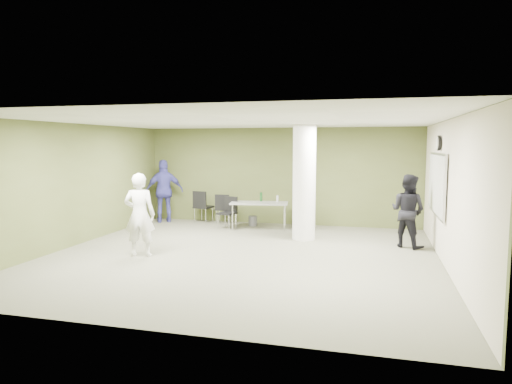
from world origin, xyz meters
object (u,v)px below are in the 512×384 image
(folding_table, at_px, (260,204))
(man_black, at_px, (408,211))
(woman_white, at_px, (140,215))
(chair_back_left, at_px, (202,204))
(man_blue, at_px, (164,191))

(folding_table, relative_size, man_black, 0.99)
(woman_white, xyz_separation_m, man_black, (5.44, 2.28, -0.04))
(folding_table, height_order, woman_white, woman_white)
(folding_table, xyz_separation_m, man_black, (3.78, -1.31, 0.14))
(chair_back_left, relative_size, man_blue, 0.51)
(folding_table, xyz_separation_m, man_blue, (-3.02, 0.36, 0.24))
(folding_table, bearing_deg, man_blue, 164.59)
(folding_table, distance_m, man_blue, 3.05)
(woman_white, bearing_deg, man_black, -171.31)
(folding_table, bearing_deg, chair_back_left, 155.92)
(woman_white, bearing_deg, man_blue, -85.08)
(chair_back_left, xyz_separation_m, man_black, (5.68, -1.84, 0.27))
(woman_white, height_order, man_black, woman_white)
(woman_white, relative_size, man_black, 1.05)
(folding_table, relative_size, man_blue, 0.88)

